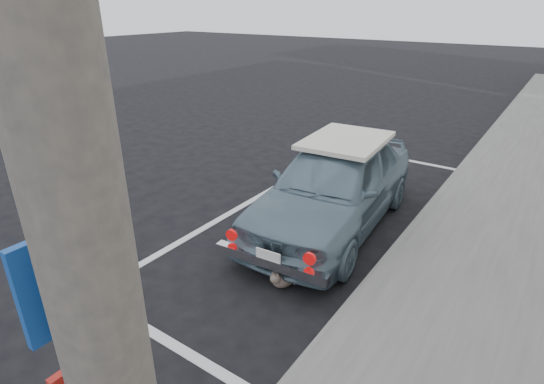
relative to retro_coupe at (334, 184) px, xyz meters
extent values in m
plane|color=black|center=(-0.68, -2.81, -0.69)|extent=(80.00, 80.00, 0.00)
cube|color=#61615C|center=(2.52, -0.81, -0.62)|extent=(2.80, 40.00, 0.15)
cube|color=silver|center=(-0.18, -3.31, -0.69)|extent=(3.00, 0.12, 0.01)
cube|color=silver|center=(-0.18, 3.69, -0.69)|extent=(3.00, 0.12, 0.01)
cube|color=silver|center=(-1.58, 0.19, -0.69)|extent=(0.12, 7.00, 0.01)
cube|color=#1549AC|center=(1.13, -4.81, 1.51)|extent=(0.04, 0.35, 0.45)
cube|color=red|center=(1.13, -4.81, 1.01)|extent=(0.04, 0.30, 0.15)
cube|color=white|center=(1.12, -4.81, 1.01)|extent=(0.02, 0.16, 0.08)
imported|color=slate|center=(0.00, 0.00, -0.01)|extent=(1.93, 4.13, 1.37)
cube|color=silver|center=(-0.03, 0.40, 0.61)|extent=(1.25, 1.61, 0.07)
cube|color=silver|center=(0.16, -1.95, -0.31)|extent=(1.54, 0.24, 0.12)
cube|color=white|center=(0.16, -1.99, -0.21)|extent=(0.33, 0.05, 0.17)
cylinder|color=red|center=(-0.37, -2.02, -0.07)|extent=(0.15, 0.05, 0.15)
cylinder|color=red|center=(0.69, -1.94, -0.07)|extent=(0.15, 0.05, 0.15)
cylinder|color=red|center=(-0.37, -2.02, -0.25)|extent=(0.12, 0.05, 0.12)
cylinder|color=red|center=(0.69, -1.94, -0.25)|extent=(0.12, 0.05, 0.12)
ellipsoid|color=#77675A|center=(0.27, -1.80, -0.57)|extent=(0.29, 0.39, 0.22)
sphere|color=#77675A|center=(0.24, -1.95, -0.50)|extent=(0.14, 0.14, 0.14)
cone|color=#77675A|center=(0.21, -1.95, -0.43)|extent=(0.05, 0.05, 0.05)
cone|color=#77675A|center=(0.28, -1.96, -0.43)|extent=(0.05, 0.05, 0.05)
cylinder|color=#77675A|center=(0.36, -1.63, -0.65)|extent=(0.08, 0.24, 0.03)
camera|label=1|loc=(2.65, -5.50, 2.54)|focal=28.00mm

